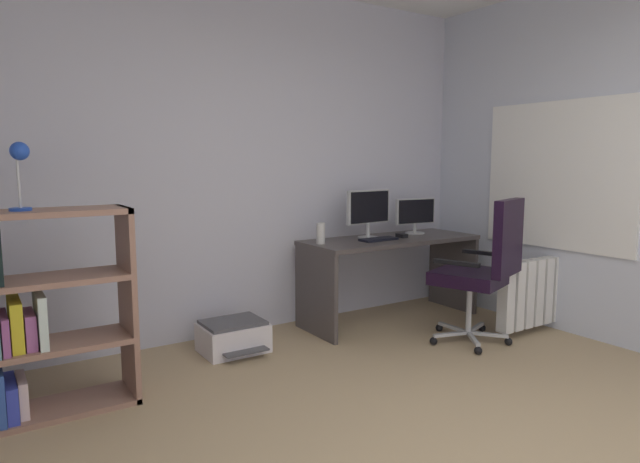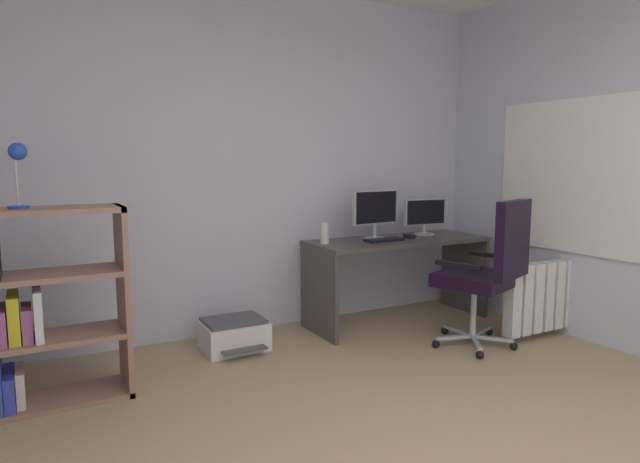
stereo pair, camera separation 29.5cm
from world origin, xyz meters
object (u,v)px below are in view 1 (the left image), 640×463
Objects in this scene: desk at (390,259)px; monitor_secondary at (415,213)px; keyboard at (379,239)px; bookshelf at (22,322)px; monitor_main at (369,209)px; printer at (233,336)px; desk_lamp at (20,162)px; desktop_speaker at (321,233)px; computer_mouse at (402,236)px; radiator at (545,290)px; office_chair at (484,265)px.

monitor_secondary reaches higher than desk.
keyboard is 0.30× the size of bookshelf.
monitor_main is 1.01× the size of printer.
keyboard is at bearing -2.90° from printer.
keyboard is 1.45m from printer.
desk_lamp reaches higher than keyboard.
monitor_secondary reaches higher than desktop_speaker.
desk is at bearing 6.97° from bookshelf.
desk is 1.55m from printer.
bookshelf is 1.49m from printer.
computer_mouse is 0.22× the size of printer.
desktop_speaker is (-0.79, 0.08, 0.07)m from computer_mouse.
desktop_speaker is 1.07m from printer.
desk_lamp is at bearing -170.45° from monitor_main.
desktop_speaker is at bearing -177.44° from monitor_secondary.
desk is at bearing -165.40° from monitor_secondary.
radiator is (1.60, -0.96, -0.48)m from desktop_speaker.
desktop_speaker is at bearing 149.05° from radiator.
computer_mouse is 0.09× the size of radiator.
keyboard is at bearing -93.85° from monitor_main.
computer_mouse is 1.26m from radiator.
monitor_main reaches higher than printer.
bookshelf is (-3.05, 0.53, -0.08)m from office_chair.
desk is 0.48m from monitor_main.
keyboard is at bearing -173.15° from computer_mouse.
radiator is at bearing -40.34° from keyboard.
monitor_secondary is 3.26m from desk_lamp.
monitor_secondary is at bearing 2.76° from printer.
desk_lamp is (-2.13, -0.40, 0.57)m from desktop_speaker.
desktop_speaker is at bearing 133.21° from office_chair.
monitor_main is 0.41× the size of bookshelf.
radiator is at bearing -8.51° from desk_lamp.
monitor_main is 0.55m from desktop_speaker.
bookshelf is 3.82m from radiator.
desk is 1.39× the size of bookshelf.
computer_mouse is 0.09× the size of bookshelf.
desktop_speaker reaches higher than desk.
desktop_speaker is 0.47× the size of desk_lamp.
desk_lamp reaches higher than desktop_speaker.
keyboard is 0.30× the size of office_chair.
computer_mouse is at bearing -25.35° from monitor_main.
office_chair reaches higher than computer_mouse.
printer is (-1.32, -0.09, -0.87)m from monitor_main.
bookshelf is at bearing -179.57° from desk_lamp.
office_chair is 3.09m from bookshelf.
monitor_main reaches higher than computer_mouse.
monitor_secondary reaches higher than printer.
computer_mouse is 3.01m from desk_lamp.
computer_mouse is 0.59× the size of desktop_speaker.
monitor_main reaches higher than office_chair.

